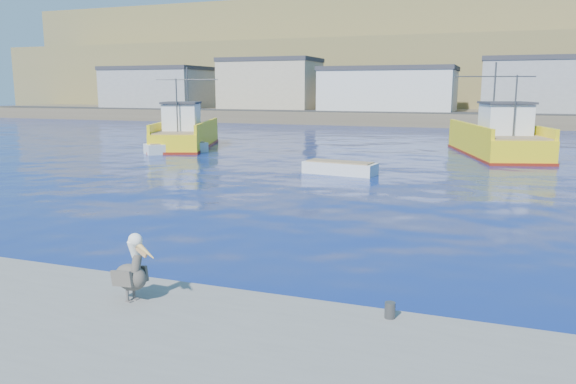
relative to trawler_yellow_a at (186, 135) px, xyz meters
The scene contains 8 objects.
ground 32.31m from the trawler_yellow_a, 54.38° to the right, with size 260.00×260.00×0.00m, color navy.
dock_bollards 35.44m from the trawler_yellow_a, 56.80° to the right, with size 36.20×0.20×0.30m.
far_shore 85.43m from the trawler_yellow_a, 77.23° to the left, with size 200.00×81.00×24.00m.
trawler_yellow_a is the anchor object (origin of this frame).
trawler_yellow_b 23.70m from the trawler_yellow_a, ahead, with size 7.41×12.71×6.61m.
skiff_left 3.99m from the trawler_yellow_a, 69.75° to the right, with size 4.11×4.36×0.97m.
skiff_mid 18.17m from the trawler_yellow_a, 31.88° to the right, with size 4.19×1.96×0.88m.
pelican 34.90m from the trawler_yellow_a, 61.15° to the right, with size 1.14×0.61×1.41m.
Camera 1 is at (4.63, -13.20, 4.66)m, focal length 35.00 mm.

